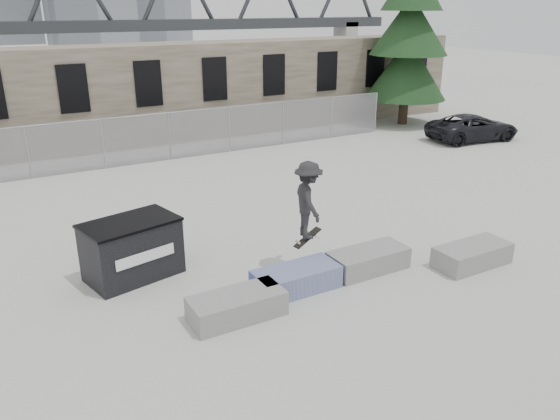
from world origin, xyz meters
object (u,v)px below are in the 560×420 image
object	(u,v)px
planter_far_left	(237,305)
planter_offset	(472,254)
dumpster	(132,249)
skateboarder	(308,200)
planter_center_left	(296,278)
suv	(473,127)
spruce_tree	(410,31)
planter_center_right	(368,259)

from	to	relation	value
planter_far_left	planter_offset	bearing A→B (deg)	-6.37
planter_far_left	dumpster	world-z (taller)	dumpster
dumpster	skateboarder	size ratio (longest dim) A/B	1.15
planter_center_left	planter_offset	bearing A→B (deg)	-13.74
planter_far_left	suv	distance (m)	19.09
planter_center_left	spruce_tree	distance (m)	20.39
dumpster	suv	size ratio (longest dim) A/B	0.53
planter_far_left	planter_center_right	world-z (taller)	same
planter_center_right	dumpster	world-z (taller)	dumpster
planter_far_left	planter_offset	xyz separation A→B (m)	(6.22, -0.69, 0.00)
planter_offset	skateboarder	distance (m)	4.47
dumpster	spruce_tree	xyz separation A→B (m)	(17.94, 10.64, 4.19)
dumpster	suv	xyz separation A→B (m)	(18.24, 6.00, -0.09)
planter_far_left	dumpster	xyz separation A→B (m)	(-1.36, 2.93, 0.43)
dumpster	suv	bearing A→B (deg)	5.50
planter_center_left	planter_offset	size ratio (longest dim) A/B	1.00
planter_center_left	planter_center_right	xyz separation A→B (m)	(2.07, -0.03, 0.00)
planter_far_left	suv	bearing A→B (deg)	27.88
dumpster	skateboarder	world-z (taller)	skateboarder
planter_center_right	suv	distance (m)	15.65
planter_center_right	skateboarder	xyz separation A→B (m)	(-1.31, 0.75, 1.55)
planter_center_left	planter_offset	xyz separation A→B (m)	(4.52, -1.11, 0.00)
planter_far_left	planter_offset	distance (m)	6.26
planter_offset	dumpster	distance (m)	8.42
planter_far_left	planter_center_right	xyz separation A→B (m)	(3.77, 0.39, 0.00)
planter_far_left	planter_offset	world-z (taller)	same
planter_offset	spruce_tree	xyz separation A→B (m)	(10.35, 14.27, 4.62)
planter_far_left	spruce_tree	size ratio (longest dim) A/B	0.17
skateboarder	planter_offset	bearing A→B (deg)	-101.49
dumpster	planter_far_left	bearing A→B (deg)	-77.75
planter_center_left	skateboarder	world-z (taller)	skateboarder
dumpster	spruce_tree	distance (m)	21.28
planter_center_left	skateboarder	distance (m)	1.87
suv	skateboarder	xyz separation A→B (m)	(-14.42, -7.80, 1.21)
planter_offset	suv	size ratio (longest dim) A/B	0.44
planter_far_left	spruce_tree	bearing A→B (deg)	39.31
spruce_tree	skateboarder	world-z (taller)	spruce_tree
planter_far_left	suv	world-z (taller)	suv
planter_far_left	spruce_tree	distance (m)	21.92
planter_center_right	skateboarder	distance (m)	2.16
planter_offset	dumpster	size ratio (longest dim) A/B	0.83
spruce_tree	planter_center_left	bearing A→B (deg)	-138.50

